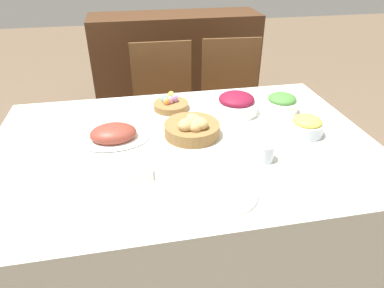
# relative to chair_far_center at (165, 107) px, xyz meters

# --- Properties ---
(ground_plane) EXTENTS (12.00, 12.00, 0.00)m
(ground_plane) POSITION_rel_chair_far_center_xyz_m (-0.01, -0.89, -0.49)
(ground_plane) COLOR brown
(dining_table) EXTENTS (1.69, 1.13, 0.73)m
(dining_table) POSITION_rel_chair_far_center_xyz_m (-0.01, -0.89, -0.13)
(dining_table) COLOR silver
(dining_table) RESTS_ON ground
(chair_far_center) EXTENTS (0.43, 0.43, 0.91)m
(chair_far_center) POSITION_rel_chair_far_center_xyz_m (0.00, 0.00, 0.00)
(chair_far_center) COLOR brown
(chair_far_center) RESTS_ON ground
(chair_far_right) EXTENTS (0.45, 0.45, 0.91)m
(chair_far_right) POSITION_rel_chair_far_center_xyz_m (0.50, -0.00, 0.00)
(chair_far_right) COLOR brown
(chair_far_right) RESTS_ON ground
(sideboard) EXTENTS (1.46, 0.44, 0.95)m
(sideboard) POSITION_rel_chair_far_center_xyz_m (0.21, 0.85, -0.02)
(sideboard) COLOR #4C2D19
(sideboard) RESTS_ON ground
(bread_basket) EXTENTS (0.25, 0.25, 0.11)m
(bread_basket) POSITION_rel_chair_far_center_xyz_m (0.04, -0.84, 0.28)
(bread_basket) COLOR olive
(bread_basket) RESTS_ON dining_table
(egg_basket) EXTENTS (0.18, 0.18, 0.08)m
(egg_basket) POSITION_rel_chair_far_center_xyz_m (-0.02, -0.53, 0.26)
(egg_basket) COLOR olive
(egg_basket) RESTS_ON dining_table
(ham_platter) EXTENTS (0.32, 0.22, 0.08)m
(ham_platter) POSITION_rel_chair_far_center_xyz_m (-0.32, -0.81, 0.26)
(ham_platter) COLOR white
(ham_platter) RESTS_ON dining_table
(beet_salad_bowl) EXTENTS (0.21, 0.21, 0.11)m
(beet_salad_bowl) POSITION_rel_chair_far_center_xyz_m (0.30, -0.65, 0.29)
(beet_salad_bowl) COLOR white
(beet_salad_bowl) RESTS_ON dining_table
(pineapple_bowl) EXTENTS (0.15, 0.15, 0.09)m
(pineapple_bowl) POSITION_rel_chair_far_center_xyz_m (0.55, -0.92, 0.28)
(pineapple_bowl) COLOR silver
(pineapple_bowl) RESTS_ON dining_table
(green_salad_bowl) EXTENTS (0.17, 0.17, 0.10)m
(green_salad_bowl) POSITION_rel_chair_far_center_xyz_m (0.54, -0.68, 0.28)
(green_salad_bowl) COLOR white
(green_salad_bowl) RESTS_ON dining_table
(dinner_plate) EXTENTS (0.24, 0.24, 0.01)m
(dinner_plate) POSITION_rel_chair_far_center_xyz_m (0.07, -1.27, 0.24)
(dinner_plate) COLOR white
(dinner_plate) RESTS_ON dining_table
(fork) EXTENTS (0.01, 0.18, 0.00)m
(fork) POSITION_rel_chair_far_center_xyz_m (-0.08, -1.27, 0.24)
(fork) COLOR #B7B7BC
(fork) RESTS_ON dining_table
(knife) EXTENTS (0.01, 0.18, 0.00)m
(knife) POSITION_rel_chair_far_center_xyz_m (0.21, -1.27, 0.24)
(knife) COLOR #B7B7BC
(knife) RESTS_ON dining_table
(spoon) EXTENTS (0.01, 0.18, 0.00)m
(spoon) POSITION_rel_chair_far_center_xyz_m (0.24, -1.27, 0.24)
(spoon) COLOR #B7B7BC
(spoon) RESTS_ON dining_table
(drinking_cup) EXTENTS (0.08, 0.08, 0.07)m
(drinking_cup) POSITION_rel_chair_far_center_xyz_m (0.28, -1.09, 0.27)
(drinking_cup) COLOR silver
(drinking_cup) RESTS_ON dining_table
(butter_dish) EXTENTS (0.11, 0.07, 0.03)m
(butter_dish) POSITION_rel_chair_far_center_xyz_m (-0.23, -1.12, 0.25)
(butter_dish) COLOR white
(butter_dish) RESTS_ON dining_table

